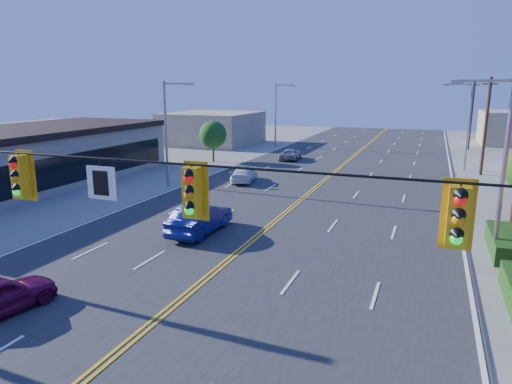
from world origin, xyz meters
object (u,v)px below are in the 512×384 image
(car_white, at_px, (244,175))
(car_silver, at_px, (290,155))
(car_blue, at_px, (200,220))
(signal_span, at_px, (58,202))

(car_white, relative_size, car_silver, 1.00)
(car_blue, distance_m, car_silver, 25.73)
(car_white, distance_m, car_silver, 12.46)
(car_white, bearing_deg, signal_span, 91.60)
(car_blue, distance_m, car_white, 13.46)
(signal_span, height_order, car_silver, signal_span)
(car_blue, height_order, car_silver, car_blue)
(signal_span, xyz_separation_m, car_blue, (-2.87, 12.29, -4.12))
(car_white, height_order, car_silver, car_white)
(signal_span, bearing_deg, car_white, 103.05)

